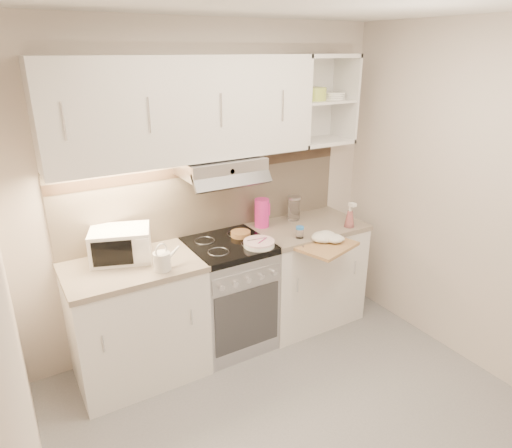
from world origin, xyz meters
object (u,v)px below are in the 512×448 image
(spray_bottle, at_px, (350,217))
(cutting_board, at_px, (323,245))
(microwave, at_px, (121,244))
(pink_pitcher, at_px, (262,213))
(electric_range, at_px, (229,294))
(glass_jar, at_px, (294,208))
(watering_can, at_px, (163,260))
(plate_stack, at_px, (259,243))

(spray_bottle, relative_size, cutting_board, 0.52)
(microwave, distance_m, pink_pitcher, 1.18)
(electric_range, relative_size, glass_jar, 4.28)
(watering_can, height_order, spray_bottle, spray_bottle)
(watering_can, height_order, pink_pitcher, pink_pitcher)
(microwave, bearing_deg, cutting_board, 0.30)
(electric_range, xyz_separation_m, cutting_board, (0.64, -0.36, 0.42))
(electric_range, bearing_deg, microwave, 171.45)
(pink_pitcher, bearing_deg, watering_can, -141.37)
(microwave, distance_m, watering_can, 0.36)
(electric_range, bearing_deg, glass_jar, 11.95)
(electric_range, distance_m, microwave, 0.97)
(watering_can, bearing_deg, spray_bottle, -23.95)
(plate_stack, bearing_deg, electric_range, 133.36)
(plate_stack, xyz_separation_m, spray_bottle, (0.85, -0.04, 0.07))
(watering_can, relative_size, spray_bottle, 0.97)
(plate_stack, distance_m, spray_bottle, 0.86)
(electric_range, relative_size, pink_pitcher, 3.78)
(plate_stack, distance_m, cutting_board, 0.51)
(cutting_board, bearing_deg, watering_can, 154.73)
(electric_range, height_order, microwave, microwave)
(microwave, height_order, watering_can, microwave)
(plate_stack, bearing_deg, cutting_board, -21.24)
(electric_range, distance_m, glass_jar, 0.92)
(electric_range, distance_m, pink_pitcher, 0.71)
(electric_range, xyz_separation_m, plate_stack, (0.17, -0.18, 0.47))
(electric_range, height_order, spray_bottle, spray_bottle)
(glass_jar, xyz_separation_m, spray_bottle, (0.30, -0.37, -0.02))
(electric_range, bearing_deg, watering_can, -162.41)
(microwave, relative_size, plate_stack, 2.03)
(glass_jar, bearing_deg, watering_can, -165.50)
(glass_jar, relative_size, cutting_board, 0.49)
(watering_can, bearing_deg, microwave, 99.90)
(glass_jar, height_order, cutting_board, glass_jar)
(electric_range, relative_size, cutting_board, 2.08)
(spray_bottle, bearing_deg, watering_can, 175.13)
(spray_bottle, bearing_deg, electric_range, 164.25)
(microwave, xyz_separation_m, plate_stack, (0.95, -0.30, -0.09))
(spray_bottle, bearing_deg, glass_jar, 125.46)
(pink_pitcher, xyz_separation_m, cutting_board, (0.24, -0.52, -0.15))
(watering_can, xyz_separation_m, glass_jar, (1.30, 0.34, 0.04))
(spray_bottle, bearing_deg, pink_pitcher, 145.16)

